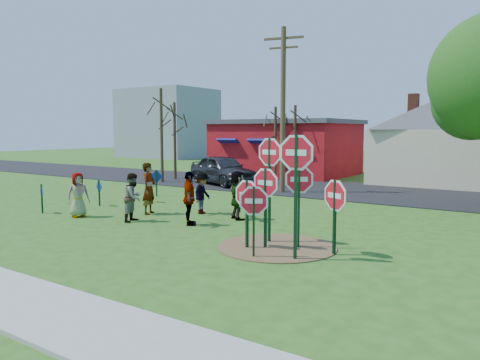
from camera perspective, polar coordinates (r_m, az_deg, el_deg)
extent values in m
plane|color=#295819|center=(16.12, -7.81, -5.22)|extent=(120.00, 120.00, 0.00)
cube|color=black|center=(25.74, 9.49, -1.00)|extent=(120.00, 7.50, 0.04)
cylinder|color=brown|center=(12.74, 4.51, -8.12)|extent=(3.20, 3.20, 0.03)
cube|color=maroon|center=(33.85, 5.63, 3.74)|extent=(9.00, 7.00, 3.60)
cube|color=#4C4C51|center=(33.83, 5.66, 7.04)|extent=(9.40, 7.40, 0.30)
cube|color=navy|center=(32.09, -1.38, 4.71)|extent=(1.60, 0.78, 0.45)
cube|color=navy|center=(30.72, 2.44, 4.65)|extent=(1.60, 0.78, 0.45)
cube|color=navy|center=(29.49, 6.60, 4.56)|extent=(1.60, 0.78, 0.45)
cube|color=beige|center=(30.24, 24.31, 2.59)|extent=(8.00, 7.00, 3.20)
pyramid|color=#4C4C51|center=(30.29, 24.63, 9.78)|extent=(9.40, 9.40, 2.20)
cube|color=brown|center=(29.66, 20.39, 8.49)|extent=(0.55, 0.55, 1.40)
cube|color=#8C939E|center=(56.86, -8.81, 6.82)|extent=(10.00, 8.00, 8.00)
cube|color=black|center=(12.43, 0.87, -4.21)|extent=(0.07, 0.08, 1.83)
cylinder|color=white|center=(12.35, 0.87, -1.85)|extent=(1.09, 0.15, 1.10)
cylinder|color=red|center=(12.35, 0.87, -1.85)|extent=(0.94, 0.14, 0.95)
cube|color=white|center=(12.35, 0.87, -1.85)|extent=(0.48, 0.06, 0.14)
cube|color=black|center=(13.04, 3.61, -1.31)|extent=(0.07, 0.08, 2.93)
cylinder|color=white|center=(12.95, 3.64, 3.41)|extent=(1.07, 0.17, 1.08)
cylinder|color=red|center=(12.95, 3.64, 3.41)|extent=(0.92, 0.15, 0.93)
cube|color=white|center=(12.95, 3.64, 3.41)|extent=(0.47, 0.07, 0.13)
cylinder|color=gold|center=(12.95, 3.64, 3.41)|extent=(1.07, 0.17, 1.08)
cube|color=black|center=(11.31, 6.81, -2.19)|extent=(0.07, 0.09, 3.04)
cylinder|color=white|center=(11.21, 6.88, 3.33)|extent=(1.17, 0.16, 1.18)
cylinder|color=red|center=(11.21, 6.88, 3.33)|extent=(1.01, 0.14, 1.02)
cube|color=white|center=(11.21, 6.88, 3.33)|extent=(0.52, 0.07, 0.15)
cube|color=black|center=(12.54, 7.18, -3.26)|extent=(0.08, 0.09, 2.23)
cylinder|color=white|center=(12.44, 7.22, 0.10)|extent=(0.89, 0.56, 1.04)
cylinder|color=red|center=(12.44, 7.22, 0.10)|extent=(0.77, 0.49, 0.89)
cube|color=white|center=(12.44, 7.22, 0.10)|extent=(0.39, 0.24, 0.13)
cylinder|color=gold|center=(12.44, 7.22, 0.10)|extent=(0.89, 0.55, 1.04)
cube|color=black|center=(11.55, 1.68, -5.15)|extent=(0.08, 0.08, 1.78)
cylinder|color=white|center=(11.46, 1.69, -2.56)|extent=(0.87, 0.51, 0.99)
cylinder|color=red|center=(11.46, 1.69, -2.56)|extent=(0.75, 0.44, 0.86)
cube|color=white|center=(11.46, 1.69, -2.56)|extent=(0.38, 0.22, 0.12)
cube|color=black|center=(12.01, 11.46, -4.52)|extent=(0.08, 0.09, 1.91)
cylinder|color=white|center=(11.92, 11.52, -1.86)|extent=(0.98, 0.48, 1.08)
cylinder|color=red|center=(11.92, 11.52, -1.86)|extent=(0.85, 0.42, 0.93)
cube|color=white|center=(11.92, 11.52, -1.86)|extent=(0.43, 0.21, 0.13)
cylinder|color=gold|center=(11.92, 11.52, -1.86)|extent=(0.98, 0.48, 1.08)
cube|color=black|center=(12.42, 3.12, -3.50)|extent=(0.06, 0.07, 2.15)
cylinder|color=white|center=(12.32, 3.14, -0.33)|extent=(1.05, 0.09, 1.05)
cylinder|color=red|center=(12.32, 3.14, -0.33)|extent=(0.91, 0.08, 0.91)
cube|color=white|center=(12.32, 3.14, -0.33)|extent=(0.46, 0.04, 0.13)
cube|color=black|center=(19.31, -23.00, -2.11)|extent=(0.07, 0.07, 1.11)
cube|color=navy|center=(19.28, -23.03, -1.35)|extent=(0.58, 0.28, 0.63)
cube|color=black|center=(20.37, -16.79, -1.52)|extent=(0.06, 0.07, 1.10)
cube|color=navy|center=(20.34, -16.81, -0.79)|extent=(0.58, 0.20, 0.61)
cube|color=black|center=(20.89, -11.08, -1.22)|extent=(0.07, 0.07, 1.07)
cube|color=navy|center=(20.87, -11.10, -0.58)|extent=(0.62, 0.22, 0.64)
cube|color=black|center=(22.70, -10.14, -0.40)|extent=(0.07, 0.08, 1.26)
cube|color=navy|center=(22.67, -10.15, 0.42)|extent=(0.58, 0.31, 0.64)
imported|color=#464C97|center=(17.97, -19.14, -1.71)|extent=(0.77, 0.93, 1.63)
imported|color=#1F6A56|center=(17.87, -11.03, -1.03)|extent=(0.65, 0.81, 1.94)
imported|color=brown|center=(16.57, -12.86, -2.07)|extent=(0.84, 0.96, 1.68)
imported|color=#2F3034|center=(17.68, -4.61, -1.63)|extent=(0.77, 1.10, 1.56)
imported|color=#4A2F55|center=(15.54, -6.20, -2.25)|extent=(1.01, 1.09, 1.80)
imported|color=#1D5735|center=(16.50, -0.30, -1.86)|extent=(1.61, 1.32, 1.73)
imported|color=#303035|center=(27.06, -2.14, 1.27)|extent=(5.39, 3.77, 1.70)
cylinder|color=#4C3823|center=(23.68, 5.25, 8.36)|extent=(0.26, 0.26, 8.21)
cube|color=#4C3823|center=(24.09, 5.33, 16.84)|extent=(1.98, 0.54, 0.11)
cube|color=#4C3823|center=(24.01, 5.32, 15.77)|extent=(1.44, 0.40, 0.09)
sphere|color=#184713|center=(21.49, 26.49, 8.63)|extent=(3.21, 3.21, 3.21)
cylinder|color=#382819|center=(30.48, -7.95, 4.72)|extent=(0.18, 0.18, 4.94)
cylinder|color=#382819|center=(29.76, 4.32, 4.44)|extent=(0.18, 0.18, 4.64)
cylinder|color=#382819|center=(28.67, -9.54, 5.34)|extent=(0.18, 0.18, 5.66)
cylinder|color=#382819|center=(29.37, 6.70, 4.47)|extent=(0.18, 0.18, 4.71)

